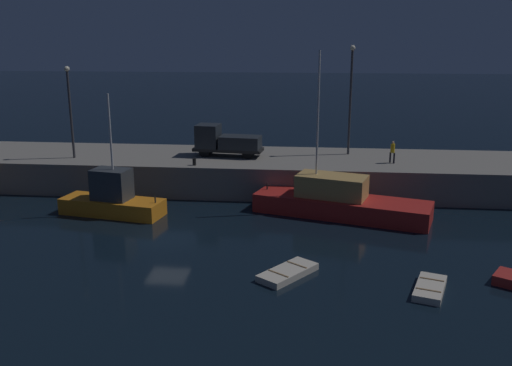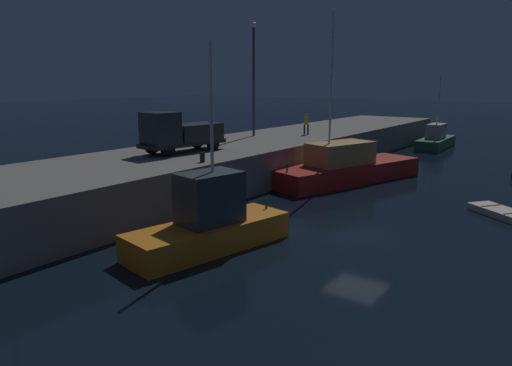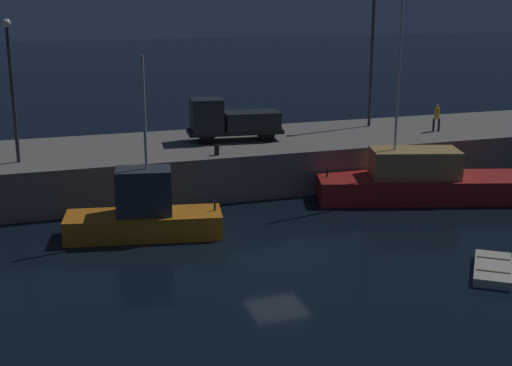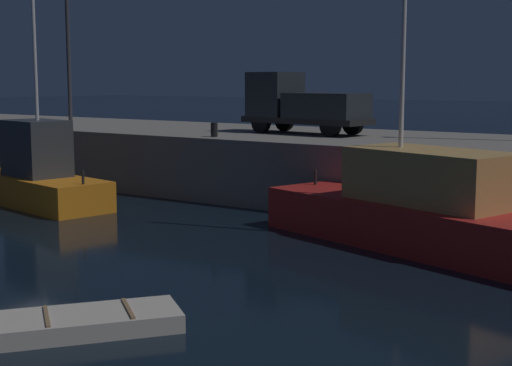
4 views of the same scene
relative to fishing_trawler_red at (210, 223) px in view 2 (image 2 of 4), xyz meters
The scene contains 10 objects.
ground_plane 6.91m from the fishing_trawler_red, 41.90° to the right, with size 320.00×320.00×0.00m, color black.
pier_quay 9.89m from the fishing_trawler_red, 59.12° to the left, with size 79.75×8.98×2.58m.
fishing_trawler_red is the anchor object (origin of this frame).
fishing_boat_white 16.08m from the fishing_trawler_red, ahead, with size 12.70×6.75×11.41m.
fishing_boat_orange 37.64m from the fishing_trawler_red, ahead, with size 8.09×2.70×7.52m.
dinghy_red_small 15.88m from the fishing_trawler_red, 35.62° to the right, with size 3.30×3.71×0.40m.
lamp_post_central 21.06m from the fishing_trawler_red, 31.02° to the left, with size 0.44×0.44×9.02m.
utility_truck 11.24m from the fishing_trawler_red, 51.35° to the left, with size 5.91×2.52×2.61m.
dockworker 21.74m from the fishing_trawler_red, 19.42° to the left, with size 0.45×0.45×1.77m.
bollard_east 7.17m from the fishing_trawler_red, 44.65° to the left, with size 0.28×0.28×0.57m, color black.
Camera 2 is at (-19.41, -8.35, 7.02)m, focal length 33.10 mm.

